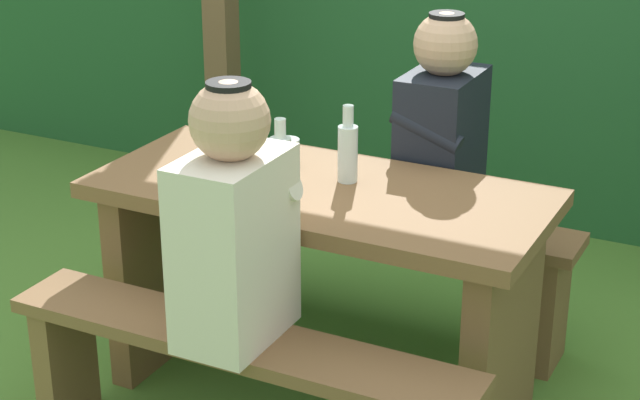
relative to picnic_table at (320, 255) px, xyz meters
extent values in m
plane|color=#4D7D2E|center=(0.00, 0.00, -0.50)|extent=(12.00, 12.00, 0.00)
cube|color=#22572B|center=(0.00, 2.03, 0.43)|extent=(6.40, 0.77, 1.86)
cube|color=brown|center=(0.00, 0.00, 0.21)|extent=(1.40, 0.64, 0.05)
cube|color=brown|center=(-0.60, 0.00, -0.16)|extent=(0.08, 0.54, 0.68)
cube|color=brown|center=(0.60, 0.00, -0.16)|extent=(0.08, 0.54, 0.68)
cube|color=brown|center=(0.00, -0.51, -0.05)|extent=(1.40, 0.24, 0.04)
cube|color=brown|center=(-0.62, -0.51, -0.28)|extent=(0.07, 0.22, 0.43)
cube|color=brown|center=(0.00, 0.51, -0.05)|extent=(1.40, 0.24, 0.04)
cube|color=brown|center=(-0.62, 0.51, -0.28)|extent=(0.07, 0.22, 0.43)
cube|color=brown|center=(0.62, 0.51, -0.28)|extent=(0.07, 0.22, 0.43)
cube|color=silver|center=(0.00, -0.51, 0.23)|extent=(0.22, 0.34, 0.52)
sphere|color=tan|center=(0.00, -0.51, 0.58)|extent=(0.21, 0.21, 0.21)
cylinder|color=black|center=(0.00, -0.51, 0.67)|extent=(0.12, 0.12, 0.02)
cylinder|color=silver|center=(0.00, -0.37, 0.33)|extent=(0.25, 0.07, 0.15)
cube|color=black|center=(0.20, 0.51, 0.23)|extent=(0.22, 0.34, 0.52)
sphere|color=tan|center=(0.20, 0.51, 0.58)|extent=(0.21, 0.21, 0.21)
cylinder|color=black|center=(0.20, 0.51, 0.67)|extent=(0.12, 0.12, 0.02)
cylinder|color=black|center=(0.20, 0.37, 0.33)|extent=(0.25, 0.07, 0.15)
cylinder|color=silver|center=(-0.17, 0.11, 0.28)|extent=(0.08, 0.08, 0.09)
cylinder|color=silver|center=(-0.10, -0.07, 0.31)|extent=(0.07, 0.07, 0.16)
cylinder|color=silver|center=(-0.10, -0.07, 0.42)|extent=(0.03, 0.03, 0.06)
cylinder|color=silver|center=(0.06, 0.08, 0.32)|extent=(0.06, 0.06, 0.18)
cylinder|color=silver|center=(0.06, 0.08, 0.44)|extent=(0.03, 0.03, 0.07)
cube|color=black|center=(-0.21, -0.12, 0.24)|extent=(0.13, 0.16, 0.01)
camera|label=1|loc=(1.35, -2.67, 1.40)|focal=59.28mm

